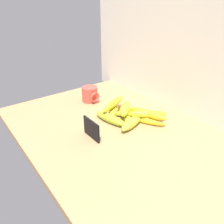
{
  "coord_description": "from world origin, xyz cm",
  "views": [
    {
      "loc": [
        66.68,
        -53.11,
        56.88
      ],
      "look_at": [
        -7.34,
        3.51,
        8.0
      ],
      "focal_mm": 35.72,
      "sensor_mm": 36.0,
      "label": 1
    }
  ],
  "objects_px": {
    "banana_9": "(148,114)",
    "coffee_mug": "(90,94)",
    "banana_2": "(143,114)",
    "banana_0": "(130,112)",
    "chalkboard_sign": "(92,130)",
    "banana_1": "(113,111)",
    "banana_7": "(147,114)",
    "banana_10": "(113,104)",
    "banana_3": "(144,120)",
    "banana_5": "(110,119)",
    "banana_4": "(129,116)",
    "banana_6": "(132,123)",
    "banana_8": "(125,108)"
  },
  "relations": [
    {
      "from": "banana_1",
      "to": "banana_3",
      "type": "relative_size",
      "value": 0.96
    },
    {
      "from": "banana_6",
      "to": "banana_8",
      "type": "distance_m",
      "value": 0.08
    },
    {
      "from": "banana_1",
      "to": "banana_5",
      "type": "height_order",
      "value": "banana_5"
    },
    {
      "from": "coffee_mug",
      "to": "banana_10",
      "type": "xyz_separation_m",
      "value": [
        0.21,
        0.01,
        0.02
      ]
    },
    {
      "from": "banana_2",
      "to": "banana_9",
      "type": "bearing_deg",
      "value": -21.64
    },
    {
      "from": "banana_2",
      "to": "banana_8",
      "type": "relative_size",
      "value": 1.16
    },
    {
      "from": "banana_2",
      "to": "banana_0",
      "type": "bearing_deg",
      "value": -150.87
    },
    {
      "from": "banana_0",
      "to": "banana_4",
      "type": "bearing_deg",
      "value": -50.53
    },
    {
      "from": "banana_8",
      "to": "chalkboard_sign",
      "type": "bearing_deg",
      "value": -81.49
    },
    {
      "from": "banana_2",
      "to": "banana_7",
      "type": "xyz_separation_m",
      "value": [
        0.04,
        -0.02,
        0.03
      ]
    },
    {
      "from": "banana_7",
      "to": "banana_8",
      "type": "distance_m",
      "value": 0.11
    },
    {
      "from": "banana_6",
      "to": "chalkboard_sign",
      "type": "bearing_deg",
      "value": -101.46
    },
    {
      "from": "banana_10",
      "to": "banana_7",
      "type": "bearing_deg",
      "value": 23.05
    },
    {
      "from": "banana_10",
      "to": "banana_2",
      "type": "bearing_deg",
      "value": 36.9
    },
    {
      "from": "coffee_mug",
      "to": "banana_5",
      "type": "distance_m",
      "value": 0.27
    },
    {
      "from": "banana_1",
      "to": "banana_9",
      "type": "height_order",
      "value": "banana_9"
    },
    {
      "from": "banana_0",
      "to": "banana_1",
      "type": "bearing_deg",
      "value": -133.93
    },
    {
      "from": "banana_0",
      "to": "banana_5",
      "type": "distance_m",
      "value": 0.12
    },
    {
      "from": "banana_9",
      "to": "banana_3",
      "type": "bearing_deg",
      "value": -122.29
    },
    {
      "from": "coffee_mug",
      "to": "banana_4",
      "type": "distance_m",
      "value": 0.3
    },
    {
      "from": "banana_1",
      "to": "banana_0",
      "type": "bearing_deg",
      "value": 46.07
    },
    {
      "from": "banana_7",
      "to": "banana_9",
      "type": "height_order",
      "value": "same"
    },
    {
      "from": "chalkboard_sign",
      "to": "banana_1",
      "type": "xyz_separation_m",
      "value": [
        -0.11,
        0.2,
        -0.02
      ]
    },
    {
      "from": "banana_10",
      "to": "banana_1",
      "type": "bearing_deg",
      "value": -24.28
    },
    {
      "from": "banana_0",
      "to": "coffee_mug",
      "type": "bearing_deg",
      "value": -166.26
    },
    {
      "from": "banana_5",
      "to": "banana_6",
      "type": "distance_m",
      "value": 0.11
    },
    {
      "from": "banana_4",
      "to": "banana_6",
      "type": "bearing_deg",
      "value": -27.66
    },
    {
      "from": "banana_5",
      "to": "banana_8",
      "type": "relative_size",
      "value": 1.23
    },
    {
      "from": "banana_9",
      "to": "banana_2",
      "type": "bearing_deg",
      "value": 158.36
    },
    {
      "from": "banana_5",
      "to": "banana_6",
      "type": "height_order",
      "value": "same"
    },
    {
      "from": "banana_6",
      "to": "banana_10",
      "type": "bearing_deg",
      "value": 176.48
    },
    {
      "from": "chalkboard_sign",
      "to": "banana_6",
      "type": "bearing_deg",
      "value": 78.54
    },
    {
      "from": "banana_2",
      "to": "banana_5",
      "type": "height_order",
      "value": "banana_5"
    },
    {
      "from": "banana_3",
      "to": "banana_4",
      "type": "bearing_deg",
      "value": -147.72
    },
    {
      "from": "banana_0",
      "to": "banana_2",
      "type": "relative_size",
      "value": 0.92
    },
    {
      "from": "banana_2",
      "to": "banana_3",
      "type": "bearing_deg",
      "value": -41.05
    },
    {
      "from": "banana_5",
      "to": "coffee_mug",
      "type": "bearing_deg",
      "value": 168.16
    },
    {
      "from": "banana_4",
      "to": "banana_5",
      "type": "xyz_separation_m",
      "value": [
        -0.03,
        -0.08,
        0.0
      ]
    },
    {
      "from": "banana_9",
      "to": "coffee_mug",
      "type": "bearing_deg",
      "value": -167.64
    },
    {
      "from": "chalkboard_sign",
      "to": "banana_1",
      "type": "bearing_deg",
      "value": 118.37
    },
    {
      "from": "banana_2",
      "to": "banana_7",
      "type": "distance_m",
      "value": 0.06
    },
    {
      "from": "banana_2",
      "to": "banana_3",
      "type": "xyz_separation_m",
      "value": [
        0.04,
        -0.03,
        -0.0
      ]
    },
    {
      "from": "banana_6",
      "to": "banana_10",
      "type": "xyz_separation_m",
      "value": [
        -0.15,
        0.01,
        0.04
      ]
    },
    {
      "from": "banana_7",
      "to": "banana_8",
      "type": "height_order",
      "value": "banana_8"
    },
    {
      "from": "banana_1",
      "to": "banana_10",
      "type": "relative_size",
      "value": 1.0
    },
    {
      "from": "banana_0",
      "to": "banana_1",
      "type": "relative_size",
      "value": 0.83
    },
    {
      "from": "chalkboard_sign",
      "to": "banana_10",
      "type": "bearing_deg",
      "value": 119.08
    },
    {
      "from": "chalkboard_sign",
      "to": "banana_8",
      "type": "xyz_separation_m",
      "value": [
        -0.03,
        0.21,
        0.02
      ]
    },
    {
      "from": "chalkboard_sign",
      "to": "banana_2",
      "type": "bearing_deg",
      "value": 87.94
    },
    {
      "from": "banana_7",
      "to": "banana_10",
      "type": "relative_size",
      "value": 0.93
    }
  ]
}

